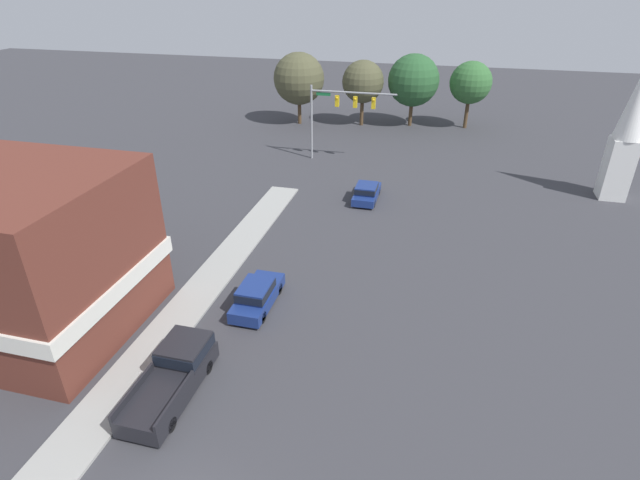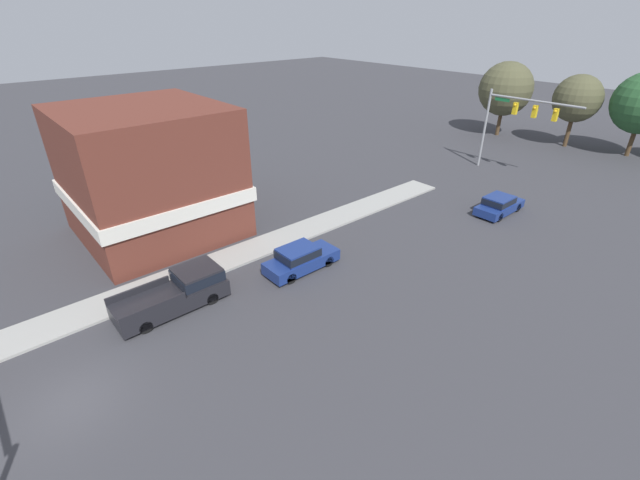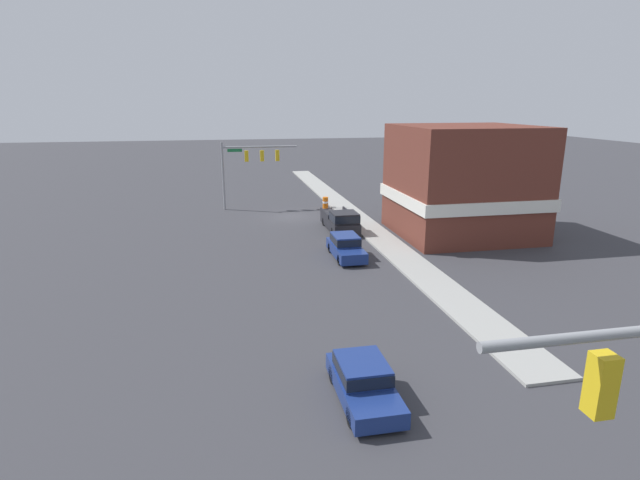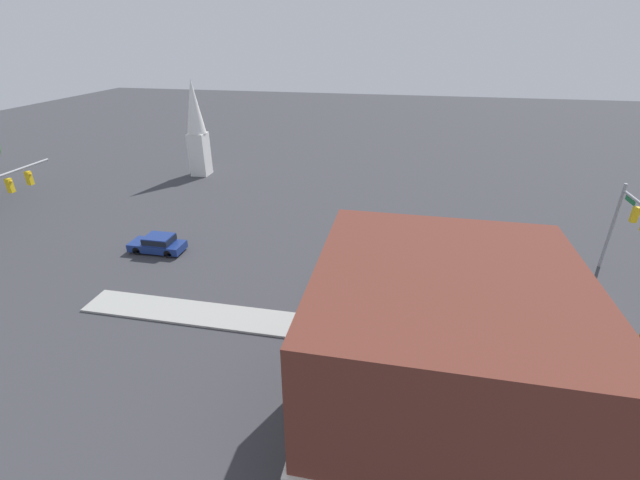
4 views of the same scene
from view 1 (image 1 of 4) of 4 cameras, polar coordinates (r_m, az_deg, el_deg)
The scene contains 10 objects.
far_signal_assembly at distance 49.74m, azimuth 2.25°, elevation 15.00°, with size 8.36×0.49×7.31m.
car_lead at distance 28.61m, azimuth -7.23°, elevation -6.20°, with size 1.78×4.60×1.54m.
car_oncoming at distance 41.87m, azimuth 5.35°, elevation 5.51°, with size 1.82×4.34×1.40m.
pickup_truck_parked at distance 24.30m, azimuth -16.22°, elevation -14.30°, with size 2.10×5.69×1.82m.
corner_brick_building at distance 29.30m, azimuth -30.37°, elevation -1.74°, with size 10.30×9.80×8.51m.
church_steeple at distance 47.38m, azimuth 31.84°, elevation 10.76°, with size 2.23×2.23×11.30m.
backdrop_tree_left_far at distance 63.37m, azimuth -2.43°, elevation 17.94°, with size 6.14×6.14×8.54m.
backdrop_tree_left_mid at distance 62.89m, azimuth 4.93°, elevation 17.57°, with size 5.00×5.00×7.75m.
backdrop_tree_center at distance 63.41m, azimuth 10.63°, elevation 17.49°, with size 6.09×6.09×8.49m.
backdrop_tree_right_mid at distance 63.94m, azimuth 16.84°, elevation 16.82°, with size 4.88×4.88×7.82m.
Camera 1 is at (7.33, -8.75, 16.93)m, focal length 28.00 mm.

